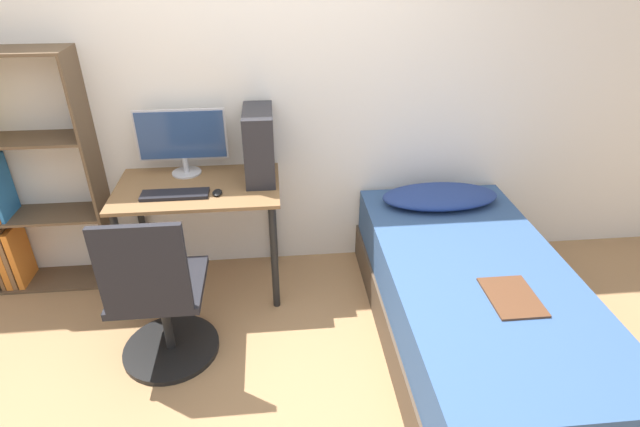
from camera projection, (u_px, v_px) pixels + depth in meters
ground_plane at (256, 409)px, 2.52m from camera, size 14.00×14.00×0.00m
wall_back at (247, 89)px, 3.10m from camera, size 8.00×0.05×2.50m
desk at (200, 204)px, 3.10m from camera, size 0.99×0.60×0.76m
bookshelf at (9, 185)px, 3.08m from camera, size 0.77×0.28×1.55m
office_chair at (160, 306)px, 2.64m from camera, size 0.54×0.54×0.97m
bed at (473, 308)px, 2.81m from camera, size 1.01×1.99×0.53m
pillow at (440, 196)px, 3.28m from camera, size 0.77×0.36×0.11m
magazine at (512, 297)px, 2.46m from camera, size 0.24×0.32×0.01m
monitor at (182, 138)px, 3.08m from camera, size 0.55×0.18×0.42m
keyboard at (175, 194)px, 2.91m from camera, size 0.39×0.12×0.02m
pc_tower at (259, 145)px, 3.04m from camera, size 0.18×0.38×0.43m
mouse at (217, 193)px, 2.94m from camera, size 0.06×0.09×0.02m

